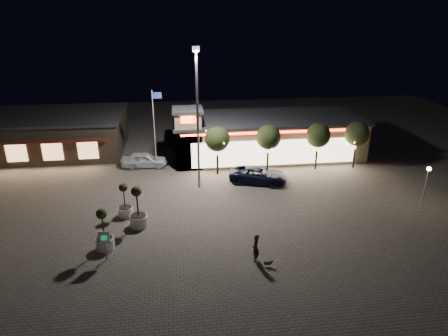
{
  "coord_description": "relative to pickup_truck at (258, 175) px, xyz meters",
  "views": [
    {
      "loc": [
        0.2,
        -25.26,
        15.1
      ],
      "look_at": [
        4.03,
        6.0,
        2.56
      ],
      "focal_mm": 32.0,
      "sensor_mm": 36.0,
      "label": 1
    }
  ],
  "objects": [
    {
      "name": "dog",
      "position": [
        -1.97,
        -13.01,
        -0.46
      ],
      "size": [
        0.55,
        0.28,
        0.29
      ],
      "color": "#59514C",
      "rests_on": "ground"
    },
    {
      "name": "lamp_post_east",
      "position": [
        12.46,
        -6.37,
        1.71
      ],
      "size": [
        0.36,
        0.36,
        3.48
      ],
      "color": "gray",
      "rests_on": "ground"
    },
    {
      "name": "valet_sign",
      "position": [
        -12.24,
        -11.0,
        0.71
      ],
      "size": [
        0.69,
        0.1,
        2.08
      ],
      "color": "gray",
      "rests_on": "ground"
    },
    {
      "name": "white_sedan",
      "position": [
        -10.78,
        5.31,
        0.02
      ],
      "size": [
        4.58,
        1.94,
        1.55
      ],
      "primitive_type": "imported",
      "rotation": [
        0.0,
        0.0,
        1.55
      ],
      "color": "white",
      "rests_on": "ground"
    },
    {
      "name": "pedestrian",
      "position": [
        -2.69,
        -12.3,
        0.19
      ],
      "size": [
        0.51,
        0.72,
        1.87
      ],
      "primitive_type": "imported",
      "rotation": [
        0.0,
        0.0,
        -1.66
      ],
      "color": "black",
      "rests_on": "ground"
    },
    {
      "name": "floodlight_pole",
      "position": [
        -5.54,
        -0.37,
        6.27
      ],
      "size": [
        0.6,
        0.4,
        12.38
      ],
      "color": "gray",
      "rests_on": "ground"
    },
    {
      "name": "planter_left",
      "position": [
        -11.62,
        -5.2,
        0.12
      ],
      "size": [
        1.14,
        1.14,
        2.81
      ],
      "color": "white",
      "rests_on": "ground"
    },
    {
      "name": "string_tree_d",
      "position": [
        10.46,
        2.63,
        2.81
      ],
      "size": [
        2.42,
        2.42,
        4.79
      ],
      "color": "#332319",
      "rests_on": "ground"
    },
    {
      "name": "string_tree_a",
      "position": [
        -3.54,
        2.63,
        2.81
      ],
      "size": [
        2.42,
        2.42,
        4.79
      ],
      "color": "#332319",
      "rests_on": "ground"
    },
    {
      "name": "string_tree_b",
      "position": [
        1.46,
        2.63,
        2.81
      ],
      "size": [
        2.42,
        2.42,
        4.79
      ],
      "color": "#332319",
      "rests_on": "ground"
    },
    {
      "name": "ground",
      "position": [
        -7.54,
        -8.37,
        -0.75
      ],
      "size": [
        90.0,
        90.0,
        0.0
      ],
      "primitive_type": "plane",
      "color": "#60584E",
      "rests_on": "ground"
    },
    {
      "name": "string_tree_c",
      "position": [
        6.46,
        2.63,
        2.81
      ],
      "size": [
        2.42,
        2.42,
        4.79
      ],
      "color": "#332319",
      "rests_on": "ground"
    },
    {
      "name": "pickup_truck",
      "position": [
        0.0,
        0.0,
        0.0
      ],
      "size": [
        5.9,
        4.11,
        1.5
      ],
      "primitive_type": "imported",
      "rotation": [
        0.0,
        0.0,
        1.24
      ],
      "color": "black",
      "rests_on": "ground"
    },
    {
      "name": "planter_mid",
      "position": [
        -12.5,
        -9.7,
        0.18
      ],
      "size": [
        1.23,
        1.23,
        3.02
      ],
      "color": "white",
      "rests_on": "ground"
    },
    {
      "name": "retail_building",
      "position": [
        1.96,
        7.45,
        1.46
      ],
      "size": [
        20.4,
        8.4,
        6.1
      ],
      "color": "gray",
      "rests_on": "ground"
    },
    {
      "name": "planter_right",
      "position": [
        -10.47,
        -6.9,
        0.26
      ],
      "size": [
        1.33,
        1.33,
        3.26
      ],
      "color": "white",
      "rests_on": "ground"
    },
    {
      "name": "restaurant_building",
      "position": [
        -21.54,
        11.6,
        1.41
      ],
      "size": [
        16.4,
        11.0,
        4.3
      ],
      "color": "#382D23",
      "rests_on": "ground"
    },
    {
      "name": "flagpole",
      "position": [
        -9.45,
        4.63,
        4.0
      ],
      "size": [
        0.95,
        0.1,
        8.0
      ],
      "color": "white",
      "rests_on": "ground"
    }
  ]
}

